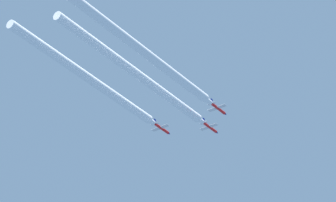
% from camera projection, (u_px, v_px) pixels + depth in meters
% --- Properties ---
extents(jet_lead, '(7.28, 10.60, 2.55)m').
position_uv_depth(jet_lead, '(210.00, 127.00, 374.74)').
color(jet_lead, red).
extents(jet_left_wingman, '(7.28, 10.60, 2.55)m').
position_uv_depth(jet_left_wingman, '(162.00, 128.00, 371.39)').
color(jet_left_wingman, red).
extents(jet_right_wingman, '(7.28, 10.60, 2.55)m').
position_uv_depth(jet_right_wingman, '(218.00, 109.00, 359.23)').
color(jet_right_wingman, red).
extents(smoke_trail_lead, '(3.17, 81.15, 3.17)m').
position_uv_depth(smoke_trail_lead, '(136.00, 73.00, 343.34)').
color(smoke_trail_lead, white).
extents(smoke_trail_left_wingman, '(3.17, 75.59, 3.17)m').
position_uv_depth(smoke_trail_left_wingman, '(87.00, 77.00, 341.91)').
color(smoke_trail_left_wingman, white).
extents(smoke_trail_right_wingman, '(3.17, 93.01, 3.17)m').
position_uv_depth(smoke_trail_right_wingman, '(130.00, 41.00, 323.73)').
color(smoke_trail_right_wingman, white).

